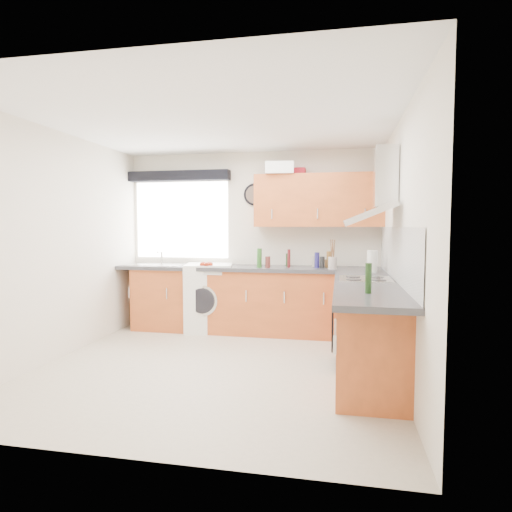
% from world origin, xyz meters
% --- Properties ---
extents(ground_plane, '(3.60, 3.60, 0.00)m').
position_xyz_m(ground_plane, '(0.00, 0.00, 0.00)').
color(ground_plane, beige).
extents(ceiling, '(3.60, 3.60, 0.02)m').
position_xyz_m(ceiling, '(0.00, 0.00, 2.50)').
color(ceiling, white).
rests_on(ceiling, wall_back).
extents(wall_back, '(3.60, 0.02, 2.50)m').
position_xyz_m(wall_back, '(0.00, 1.80, 1.25)').
color(wall_back, silver).
rests_on(wall_back, ground_plane).
extents(wall_front, '(3.60, 0.02, 2.50)m').
position_xyz_m(wall_front, '(0.00, -1.80, 1.25)').
color(wall_front, silver).
rests_on(wall_front, ground_plane).
extents(wall_left, '(0.02, 3.60, 2.50)m').
position_xyz_m(wall_left, '(-1.80, 0.00, 1.25)').
color(wall_left, silver).
rests_on(wall_left, ground_plane).
extents(wall_right, '(0.02, 3.60, 2.50)m').
position_xyz_m(wall_right, '(1.80, 0.00, 1.25)').
color(wall_right, silver).
rests_on(wall_right, ground_plane).
extents(window, '(1.40, 0.02, 1.10)m').
position_xyz_m(window, '(-1.05, 1.79, 1.55)').
color(window, white).
rests_on(window, wall_back).
extents(window_blind, '(1.50, 0.18, 0.14)m').
position_xyz_m(window_blind, '(-1.05, 1.70, 2.18)').
color(window_blind, black).
rests_on(window_blind, wall_back).
extents(splashback, '(0.01, 3.00, 0.54)m').
position_xyz_m(splashback, '(1.79, 0.30, 1.18)').
color(splashback, white).
rests_on(splashback, wall_right).
extents(base_cab_back, '(3.00, 0.58, 0.86)m').
position_xyz_m(base_cab_back, '(-0.10, 1.51, 0.43)').
color(base_cab_back, '#A84B20').
rests_on(base_cab_back, ground_plane).
extents(base_cab_corner, '(0.60, 0.60, 0.86)m').
position_xyz_m(base_cab_corner, '(1.50, 1.50, 0.43)').
color(base_cab_corner, '#A84B20').
rests_on(base_cab_corner, ground_plane).
extents(base_cab_right, '(0.58, 2.10, 0.86)m').
position_xyz_m(base_cab_right, '(1.51, 0.15, 0.43)').
color(base_cab_right, '#A84B20').
rests_on(base_cab_right, ground_plane).
extents(worktop_back, '(3.60, 0.62, 0.05)m').
position_xyz_m(worktop_back, '(0.00, 1.50, 0.89)').
color(worktop_back, '#303033').
rests_on(worktop_back, base_cab_back).
extents(worktop_right, '(0.62, 2.42, 0.05)m').
position_xyz_m(worktop_right, '(1.50, 0.00, 0.89)').
color(worktop_right, '#303033').
rests_on(worktop_right, base_cab_right).
extents(sink, '(0.84, 0.46, 0.10)m').
position_xyz_m(sink, '(-1.33, 1.50, 0.95)').
color(sink, silver).
rests_on(sink, worktop_back).
extents(oven, '(0.56, 0.58, 0.85)m').
position_xyz_m(oven, '(1.50, 0.30, 0.42)').
color(oven, black).
rests_on(oven, ground_plane).
extents(hob_plate, '(0.52, 0.52, 0.01)m').
position_xyz_m(hob_plate, '(1.50, 0.30, 0.92)').
color(hob_plate, silver).
rests_on(hob_plate, worktop_right).
extents(extractor_hood, '(0.52, 0.78, 0.66)m').
position_xyz_m(extractor_hood, '(1.60, 0.30, 1.77)').
color(extractor_hood, silver).
rests_on(extractor_hood, wall_right).
extents(upper_cabinets, '(1.70, 0.35, 0.70)m').
position_xyz_m(upper_cabinets, '(0.95, 1.62, 1.80)').
color(upper_cabinets, '#A84B20').
rests_on(upper_cabinets, wall_back).
extents(washing_machine, '(0.75, 0.73, 0.93)m').
position_xyz_m(washing_machine, '(-0.55, 1.52, 0.47)').
color(washing_machine, white).
rests_on(washing_machine, ground_plane).
extents(wall_clock, '(0.31, 0.04, 0.31)m').
position_xyz_m(wall_clock, '(0.05, 1.76, 1.90)').
color(wall_clock, black).
rests_on(wall_clock, wall_back).
extents(casserole, '(0.40, 0.31, 0.15)m').
position_xyz_m(casserole, '(0.44, 1.52, 2.23)').
color(casserole, white).
rests_on(casserole, upper_cabinets).
extents(storage_box, '(0.22, 0.18, 0.10)m').
position_xyz_m(storage_box, '(0.66, 1.72, 2.20)').
color(storage_box, '#AC1726').
rests_on(storage_box, upper_cabinets).
extents(utensil_pot, '(0.12, 0.12, 0.16)m').
position_xyz_m(utensil_pot, '(1.15, 1.35, 0.99)').
color(utensil_pot, '#A5968D').
rests_on(utensil_pot, worktop_back).
extents(kitchen_roll, '(0.14, 0.14, 0.26)m').
position_xyz_m(kitchen_roll, '(1.62, 1.05, 1.04)').
color(kitchen_roll, white).
rests_on(kitchen_roll, worktop_right).
extents(tomato_cluster, '(0.20, 0.20, 0.07)m').
position_xyz_m(tomato_cluster, '(-0.52, 1.30, 0.95)').
color(tomato_cluster, '#9F210B').
rests_on(tomato_cluster, worktop_back).
extents(jar_0, '(0.06, 0.06, 0.15)m').
position_xyz_m(jar_0, '(0.90, 1.60, 0.98)').
color(jar_0, '#A99F90').
rests_on(jar_0, worktop_back).
extents(jar_1, '(0.05, 0.05, 0.18)m').
position_xyz_m(jar_1, '(0.54, 1.62, 1.00)').
color(jar_1, '#153513').
rests_on(jar_1, worktop_back).
extents(jar_2, '(0.04, 0.04, 0.10)m').
position_xyz_m(jar_2, '(1.06, 1.64, 0.96)').
color(jar_2, brown).
rests_on(jar_2, worktop_back).
extents(jar_3, '(0.05, 0.05, 0.15)m').
position_xyz_m(jar_3, '(1.11, 1.57, 0.99)').
color(jar_3, black).
rests_on(jar_3, worktop_back).
extents(jar_4, '(0.06, 0.06, 0.15)m').
position_xyz_m(jar_4, '(1.02, 1.45, 0.99)').
color(jar_4, black).
rests_on(jar_4, worktop_back).
extents(jar_5, '(0.04, 0.04, 0.24)m').
position_xyz_m(jar_5, '(0.58, 1.44, 1.03)').
color(jar_5, '#551214').
rests_on(jar_5, worktop_back).
extents(jar_6, '(0.07, 0.07, 0.15)m').
position_xyz_m(jar_6, '(0.31, 1.35, 0.99)').
color(jar_6, '#5A2520').
rests_on(jar_6, worktop_back).
extents(jar_7, '(0.06, 0.06, 0.20)m').
position_xyz_m(jar_7, '(0.95, 1.45, 1.01)').
color(jar_7, navy).
rests_on(jar_7, worktop_back).
extents(jar_8, '(0.06, 0.06, 0.22)m').
position_xyz_m(jar_8, '(1.10, 1.52, 1.02)').
color(jar_8, brown).
rests_on(jar_8, worktop_back).
extents(jar_9, '(0.07, 0.07, 0.26)m').
position_xyz_m(jar_9, '(0.20, 1.35, 1.04)').
color(jar_9, '#27581F').
rests_on(jar_9, worktop_back).
extents(bottle_0, '(0.05, 0.05, 0.25)m').
position_xyz_m(bottle_0, '(1.47, -0.60, 1.03)').
color(bottle_0, '#193513').
rests_on(bottle_0, worktop_right).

